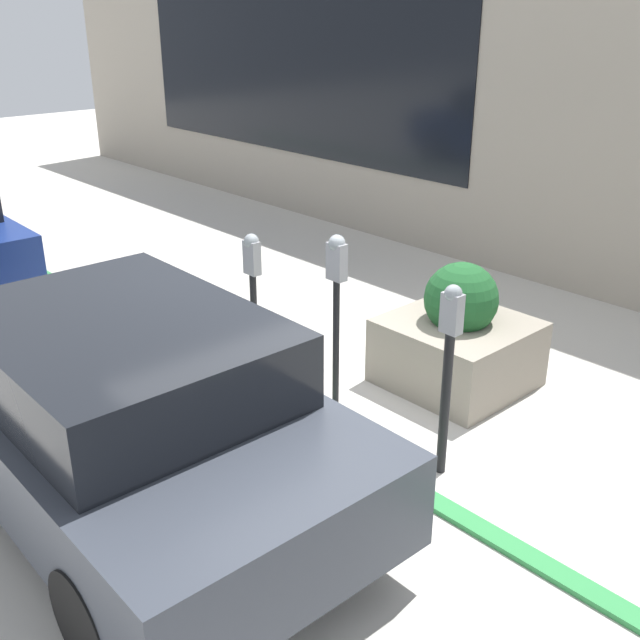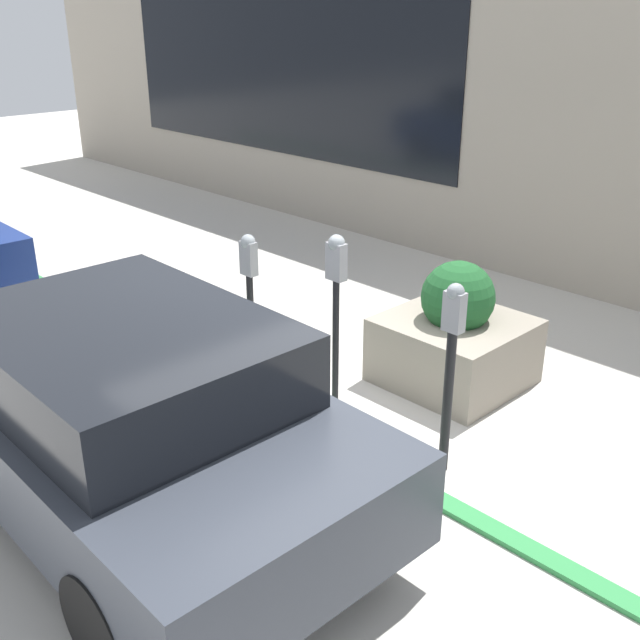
{
  "view_description": "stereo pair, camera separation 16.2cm",
  "coord_description": "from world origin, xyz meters",
  "px_view_note": "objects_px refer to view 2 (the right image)",
  "views": [
    {
      "loc": [
        -4.01,
        3.59,
        3.24
      ],
      "look_at": [
        0.0,
        -0.08,
        0.93
      ],
      "focal_mm": 42.0,
      "sensor_mm": 36.0,
      "label": 1
    },
    {
      "loc": [
        -3.9,
        3.71,
        3.24
      ],
      "look_at": [
        0.0,
        -0.08,
        0.93
      ],
      "focal_mm": 42.0,
      "sensor_mm": 36.0,
      "label": 2
    }
  ],
  "objects_px": {
    "parked_car_middle": "(119,406)",
    "parking_meter_nearest": "(451,356)",
    "planter_box": "(455,337)",
    "parking_meter_second": "(336,290)",
    "parking_meter_middle": "(249,279)"
  },
  "relations": [
    {
      "from": "parking_meter_second",
      "to": "parking_meter_nearest",
      "type": "bearing_deg",
      "value": -178.45
    },
    {
      "from": "parking_meter_nearest",
      "to": "planter_box",
      "type": "relative_size",
      "value": 1.26
    },
    {
      "from": "parking_meter_nearest",
      "to": "parking_meter_second",
      "type": "xyz_separation_m",
      "value": [
        1.11,
        0.03,
        0.21
      ]
    },
    {
      "from": "planter_box",
      "to": "parked_car_middle",
      "type": "bearing_deg",
      "value": 80.4
    },
    {
      "from": "parking_meter_nearest",
      "to": "planter_box",
      "type": "distance_m",
      "value": 1.55
    },
    {
      "from": "parking_meter_nearest",
      "to": "parked_car_middle",
      "type": "relative_size",
      "value": 0.36
    },
    {
      "from": "parking_meter_middle",
      "to": "planter_box",
      "type": "distance_m",
      "value": 1.94
    },
    {
      "from": "parked_car_middle",
      "to": "parking_meter_nearest",
      "type": "bearing_deg",
      "value": -124.64
    },
    {
      "from": "parking_meter_nearest",
      "to": "parked_car_middle",
      "type": "bearing_deg",
      "value": 54.4
    },
    {
      "from": "parking_meter_second",
      "to": "parked_car_middle",
      "type": "distance_m",
      "value": 1.9
    },
    {
      "from": "parking_meter_second",
      "to": "parked_car_middle",
      "type": "height_order",
      "value": "parking_meter_second"
    },
    {
      "from": "planter_box",
      "to": "parked_car_middle",
      "type": "height_order",
      "value": "parked_car_middle"
    },
    {
      "from": "planter_box",
      "to": "parking_meter_nearest",
      "type": "bearing_deg",
      "value": 123.94
    },
    {
      "from": "parking_meter_second",
      "to": "parked_car_middle",
      "type": "bearing_deg",
      "value": 82.94
    },
    {
      "from": "parking_meter_second",
      "to": "parking_meter_middle",
      "type": "bearing_deg",
      "value": -2.34
    }
  ]
}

